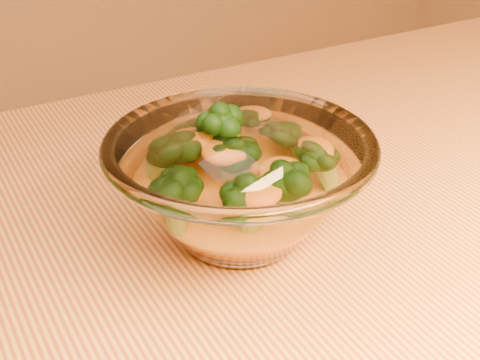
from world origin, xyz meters
name	(u,v)px	position (x,y,z in m)	size (l,w,h in m)	color
glass_bowl	(240,185)	(0.01, 0.09, 0.79)	(0.19, 0.19, 0.08)	white
cheese_sauce	(240,206)	(0.01, 0.09, 0.78)	(0.11, 0.11, 0.03)	orange
broccoli_heap	(231,169)	(0.01, 0.10, 0.80)	(0.12, 0.12, 0.07)	black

